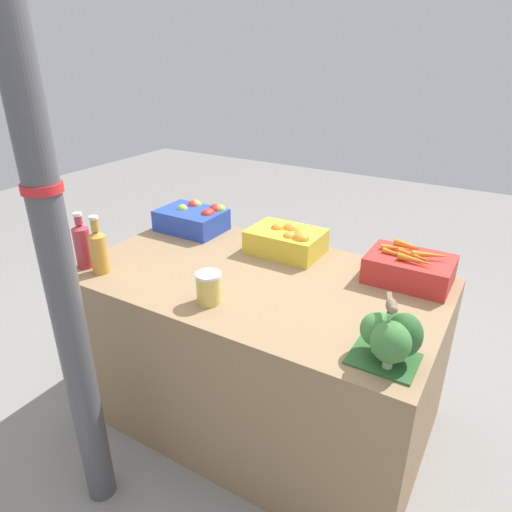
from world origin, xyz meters
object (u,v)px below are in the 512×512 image
orange_crate (288,240)px  broccoli_pile (392,336)px  apple_crate (194,219)px  pickle_jar (209,288)px  sparrow_bird (392,306)px  support_pole (43,194)px  carrot_crate (409,268)px  juice_bottle_amber (98,250)px  juice_bottle_ruby (82,244)px

orange_crate → broccoli_pile: broccoli_pile is taller
apple_crate → pickle_jar: apple_crate is taller
sparrow_bird → pickle_jar: bearing=-113.2°
support_pole → orange_crate: size_ratio=7.41×
broccoli_pile → sparrow_bird: size_ratio=1.70×
carrot_crate → sparrow_bird: bearing=-82.9°
orange_crate → pickle_jar: size_ratio=2.75×
support_pole → apple_crate: (-0.27, 1.06, -0.46)m
pickle_jar → sparrow_bird: 0.74m
support_pole → broccoli_pile: support_pole is taller
juice_bottle_amber → sparrow_bird: (1.31, 0.03, 0.09)m
juice_bottle_amber → pickle_jar: bearing=3.3°
carrot_crate → sparrow_bird: sparrow_bird is taller
support_pole → juice_bottle_amber: size_ratio=9.76×
apple_crate → sparrow_bird: 1.42m
sparrow_bird → carrot_crate: bearing=164.5°
juice_bottle_ruby → sparrow_bird: bearing=1.1°
broccoli_pile → carrot_crate: bearing=98.4°
support_pole → pickle_jar: 0.70m
support_pole → orange_crate: 1.19m
support_pole → carrot_crate: 1.48m
support_pole → broccoli_pile: bearing=23.9°
broccoli_pile → apple_crate: bearing=154.7°
apple_crate → juice_bottle_ruby: juice_bottle_ruby is taller
orange_crate → carrot_crate: bearing=0.6°
carrot_crate → pickle_jar: 0.88m
carrot_crate → sparrow_bird: (0.08, -0.61, 0.14)m
broccoli_pile → orange_crate: bearing=139.1°
apple_crate → sparrow_bird: sparrow_bird is taller
orange_crate → sparrow_bird: (0.67, -0.60, 0.14)m
orange_crate → broccoli_pile: 0.91m
broccoli_pile → sparrow_bird: sparrow_bird is taller
broccoli_pile → juice_bottle_ruby: bearing=-178.6°
juice_bottle_ruby → support_pole: bearing=-45.2°
apple_crate → broccoli_pile: bearing=-25.3°
juice_bottle_ruby → pickle_jar: 0.70m
support_pole → juice_bottle_amber: 0.66m
carrot_crate → pickle_jar: size_ratio=2.75×
juice_bottle_amber → pickle_jar: juice_bottle_amber is taller
pickle_jar → orange_crate: bearing=85.3°
broccoli_pile → juice_bottle_ruby: size_ratio=0.82×
orange_crate → sparrow_bird: bearing=-41.8°
broccoli_pile → pickle_jar: size_ratio=1.69×
orange_crate → juice_bottle_ruby: 0.98m
broccoli_pile → sparrow_bird: (-0.01, -0.01, 0.11)m
broccoli_pile → juice_bottle_ruby: 1.43m
pickle_jar → juice_bottle_ruby: bearing=-177.2°
juice_bottle_ruby → sparrow_bird: 1.42m
support_pole → carrot_crate: (0.93, 1.05, -0.46)m
carrot_crate → juice_bottle_ruby: (-1.34, -0.64, 0.05)m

